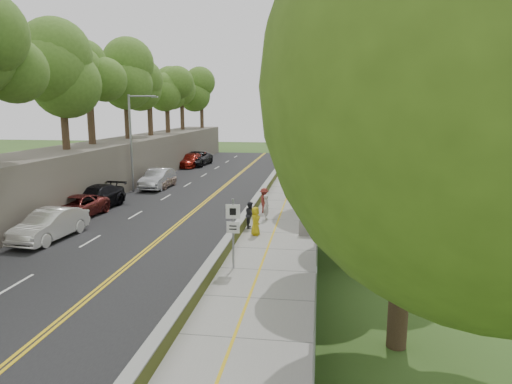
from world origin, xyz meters
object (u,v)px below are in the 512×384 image
at_px(concrete_block, 311,226).
at_px(car_1, 50,225).
at_px(construction_barrel, 315,176).
at_px(person_far, 315,170).
at_px(signpost, 233,226).
at_px(streetlight, 133,136).
at_px(car_2, 75,207).
at_px(painter_0, 255,221).

distance_m(concrete_block, car_1, 14.07).
height_order(construction_barrel, person_far, person_far).
xyz_separation_m(signpost, person_far, (3.15, 26.16, -1.10)).
bearing_deg(car_1, concrete_block, 16.72).
bearing_deg(streetlight, construction_barrel, 27.58).
height_order(signpost, car_2, signpost).
relative_size(streetlight, person_far, 4.91).
height_order(streetlight, painter_0, streetlight).
relative_size(signpost, concrete_block, 2.40).
bearing_deg(car_1, signpost, -11.65).
height_order(concrete_block, car_1, car_1).
height_order(concrete_block, painter_0, painter_0).
height_order(signpost, construction_barrel, signpost).
bearing_deg(car_1, car_2, 108.59).
distance_m(car_1, painter_0, 10.96).
bearing_deg(construction_barrel, car_2, -131.09).
xyz_separation_m(car_1, car_2, (-1.16, 4.61, -0.10)).
xyz_separation_m(signpost, construction_barrel, (3.25, 24.73, -1.46)).
xyz_separation_m(construction_barrel, concrete_block, (0.00, -18.71, -0.02)).
bearing_deg(car_2, concrete_block, -2.16).
height_order(streetlight, concrete_block, streetlight).
distance_m(construction_barrel, concrete_block, 18.71).
relative_size(streetlight, signpost, 2.58).
distance_m(signpost, construction_barrel, 24.98).
bearing_deg(painter_0, signpost, -172.87).
xyz_separation_m(concrete_block, car_1, (-13.74, -2.98, 0.36)).
distance_m(streetlight, car_1, 14.52).
relative_size(signpost, construction_barrel, 3.45).
relative_size(construction_barrel, concrete_block, 0.70).
xyz_separation_m(streetlight, person_far, (14.66, 9.14, -3.77)).
bearing_deg(car_2, construction_barrel, 52.98).
bearing_deg(car_1, construction_barrel, 62.13).
bearing_deg(person_far, signpost, 86.25).
height_order(signpost, car_1, signpost).
relative_size(concrete_block, person_far, 0.79).
bearing_deg(concrete_block, streetlight, 143.31).
bearing_deg(car_2, person_far, 55.44).
height_order(car_1, person_far, person_far).
bearing_deg(construction_barrel, streetlight, -152.42).
distance_m(signpost, car_2, 13.99).
bearing_deg(signpost, car_2, 146.73).
xyz_separation_m(construction_barrel, painter_0, (-3.04, -19.36, 0.34)).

